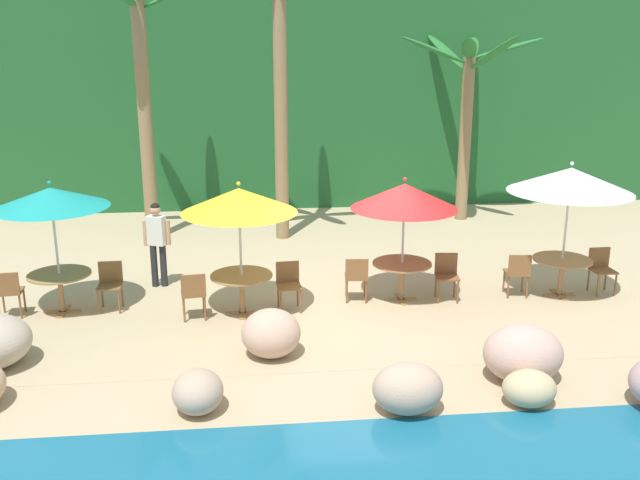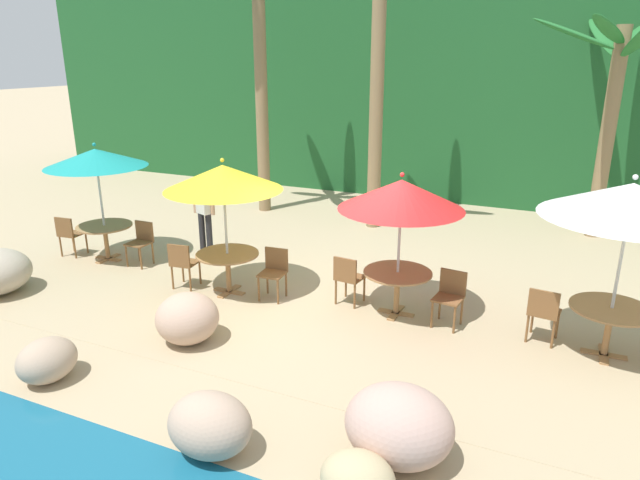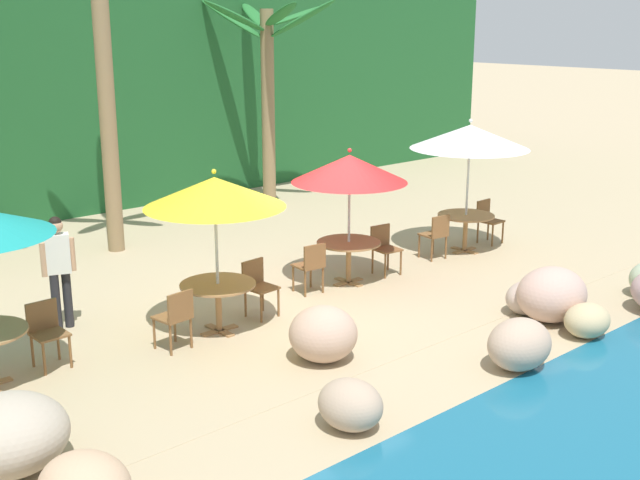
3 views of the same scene
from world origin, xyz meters
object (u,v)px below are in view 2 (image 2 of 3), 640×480
at_px(umbrella_white, 631,200).
at_px(chair_yellow_inland, 183,262).
at_px(chair_teal_seaward, 141,240).
at_px(chair_white_inland, 544,311).
at_px(dining_table_red, 397,279).
at_px(chair_teal_inland, 69,233).
at_px(umbrella_red, 401,195).
at_px(umbrella_yellow, 223,178).
at_px(umbrella_teal, 96,158).
at_px(palm_tree_third, 615,85).
at_px(dining_table_teal, 105,231).
at_px(dining_table_white, 611,316).
at_px(palm_tree_second, 378,53).
at_px(waiter_in_white, 204,207).
at_px(palm_tree_nearest, 260,54).
at_px(chair_red_inland, 348,277).
at_px(dining_table_yellow, 228,260).
at_px(chair_red_seaward, 450,294).
at_px(chair_yellow_seaward, 274,269).

bearing_deg(umbrella_white, chair_yellow_inland, -176.04).
distance_m(chair_teal_seaward, chair_white_inland, 7.56).
xyz_separation_m(dining_table_red, chair_white_inland, (2.22, -0.07, -0.10)).
distance_m(chair_teal_inland, dining_table_red, 7.03).
bearing_deg(umbrella_red, umbrella_yellow, -172.82).
relative_size(umbrella_teal, umbrella_red, 1.03).
height_order(chair_white_inland, palm_tree_third, palm_tree_third).
distance_m(dining_table_teal, dining_table_white, 9.26).
height_order(palm_tree_second, waiter_in_white, palm_tree_second).
distance_m(chair_teal_inland, palm_tree_nearest, 6.33).
height_order(chair_yellow_inland, chair_red_inland, same).
relative_size(dining_table_teal, dining_table_red, 1.00).
relative_size(chair_white_inland, palm_tree_second, 0.14).
height_order(dining_table_teal, palm_tree_second, palm_tree_second).
height_order(dining_table_teal, chair_yellow_inland, chair_yellow_inland).
height_order(dining_table_teal, palm_tree_nearest, palm_tree_nearest).
xyz_separation_m(umbrella_teal, chair_teal_seaward, (0.85, 0.10, -1.60)).
bearing_deg(umbrella_white, chair_red_inland, 178.65).
relative_size(dining_table_yellow, palm_tree_third, 0.23).
height_order(chair_red_seaward, palm_tree_nearest, palm_tree_nearest).
xyz_separation_m(umbrella_teal, chair_red_inland, (5.34, -0.03, -1.60)).
distance_m(chair_red_inland, chair_white_inland, 3.07).
distance_m(umbrella_white, palm_tree_nearest, 9.74).
xyz_separation_m(dining_table_teal, umbrella_red, (6.19, -0.03, 1.39)).
bearing_deg(chair_yellow_inland, chair_white_inland, 4.66).
xyz_separation_m(dining_table_yellow, dining_table_white, (6.04, 0.29, 0.00)).
relative_size(umbrella_red, chair_red_inland, 2.70).
relative_size(chair_teal_inland, chair_red_seaward, 1.00).
height_order(dining_table_red, chair_red_seaward, chair_red_seaward).
height_order(dining_table_red, chair_red_inland, chair_red_inland).
bearing_deg(chair_red_seaward, umbrella_teal, 179.64).
bearing_deg(umbrella_yellow, dining_table_teal, 172.80).
bearing_deg(chair_white_inland, waiter_in_white, 168.88).
relative_size(umbrella_white, palm_tree_third, 0.53).
bearing_deg(palm_tree_third, umbrella_red, -116.63).
relative_size(chair_red_seaward, waiter_in_white, 0.51).
height_order(chair_teal_seaward, dining_table_white, chair_teal_seaward).
xyz_separation_m(umbrella_red, chair_red_seaward, (0.85, -0.01, -1.49)).
bearing_deg(umbrella_teal, dining_table_white, -0.74).
xyz_separation_m(chair_yellow_seaward, palm_tree_nearest, (-3.04, 5.00, 3.54)).
height_order(chair_teal_inland, dining_table_yellow, chair_teal_inland).
bearing_deg(chair_white_inland, dining_table_yellow, -176.67).
height_order(umbrella_red, palm_tree_second, palm_tree_second).
relative_size(umbrella_yellow, dining_table_red, 2.19).
xyz_separation_m(umbrella_red, chair_red_inland, (-0.85, 0.00, -1.49)).
relative_size(chair_white_inland, waiter_in_white, 0.51).
height_order(chair_yellow_seaward, umbrella_white, umbrella_white).
height_order(chair_teal_inland, chair_red_inland, same).
bearing_deg(dining_table_yellow, chair_teal_inland, 176.60).
xyz_separation_m(dining_table_white, chair_white_inland, (-0.85, 0.02, -0.10)).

